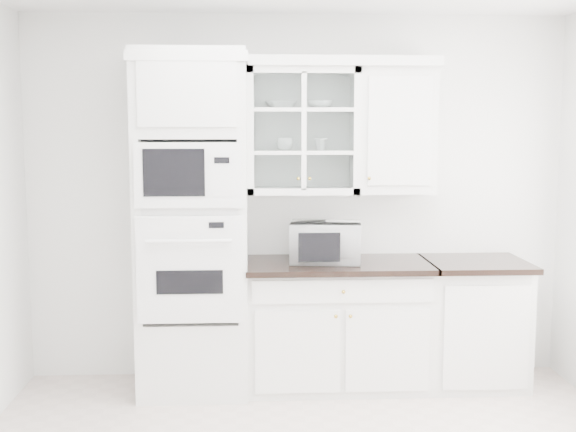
{
  "coord_description": "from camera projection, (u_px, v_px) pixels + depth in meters",
  "views": [
    {
      "loc": [
        -0.34,
        -3.63,
        1.88
      ],
      "look_at": [
        -0.1,
        1.05,
        1.3
      ],
      "focal_mm": 45.0,
      "sensor_mm": 36.0,
      "label": 1
    }
  ],
  "objects": [
    {
      "name": "extra_base_cabinet",
      "position": [
        473.0,
        321.0,
        5.29
      ],
      "size": [
        0.72,
        0.67,
        0.92
      ],
      "color": "white",
      "rests_on": "ground"
    },
    {
      "name": "room_shell",
      "position": [
        311.0,
        145.0,
        4.05
      ],
      "size": [
        4.0,
        3.5,
        2.7
      ],
      "color": "white",
      "rests_on": "ground"
    },
    {
      "name": "base_cabinet_run",
      "position": [
        337.0,
        323.0,
        5.24
      ],
      "size": [
        1.32,
        0.67,
        0.92
      ],
      "color": "white",
      "rests_on": "ground"
    },
    {
      "name": "cup_a",
      "position": [
        285.0,
        144.0,
        5.18
      ],
      "size": [
        0.15,
        0.15,
        0.09
      ],
      "primitive_type": "imported",
      "rotation": [
        0.0,
        0.0,
        0.29
      ],
      "color": "white",
      "rests_on": "upper_cabinet_glass"
    },
    {
      "name": "upper_cabinet_glass",
      "position": [
        302.0,
        131.0,
        5.19
      ],
      "size": [
        0.8,
        0.33,
        0.9
      ],
      "color": "white",
      "rests_on": "room_shell"
    },
    {
      "name": "oven_column",
      "position": [
        193.0,
        224.0,
        5.07
      ],
      "size": [
        0.76,
        0.68,
        2.4
      ],
      "color": "white",
      "rests_on": "ground"
    },
    {
      "name": "cup_b",
      "position": [
        321.0,
        144.0,
        5.21
      ],
      "size": [
        0.12,
        0.12,
        0.09
      ],
      "primitive_type": "imported",
      "rotation": [
        0.0,
        0.0,
        -0.27
      ],
      "color": "white",
      "rests_on": "upper_cabinet_glass"
    },
    {
      "name": "crown_molding",
      "position": [
        288.0,
        62.0,
        5.1
      ],
      "size": [
        2.14,
        0.38,
        0.07
      ],
      "primitive_type": "cube",
      "color": "white",
      "rests_on": "room_shell"
    },
    {
      "name": "bowl_a",
      "position": [
        281.0,
        105.0,
        5.17
      ],
      "size": [
        0.26,
        0.26,
        0.06
      ],
      "primitive_type": "imported",
      "rotation": [
        0.0,
        0.0,
        0.18
      ],
      "color": "white",
      "rests_on": "upper_cabinet_glass"
    },
    {
      "name": "upper_cabinet_solid",
      "position": [
        395.0,
        131.0,
        5.22
      ],
      "size": [
        0.55,
        0.33,
        0.9
      ],
      "primitive_type": "cube",
      "color": "white",
      "rests_on": "room_shell"
    },
    {
      "name": "bowl_b",
      "position": [
        320.0,
        105.0,
        5.17
      ],
      "size": [
        0.21,
        0.21,
        0.06
      ],
      "primitive_type": "imported",
      "rotation": [
        0.0,
        0.0,
        0.19
      ],
      "color": "white",
      "rests_on": "upper_cabinet_glass"
    },
    {
      "name": "countertop_microwave",
      "position": [
        326.0,
        242.0,
        5.16
      ],
      "size": [
        0.54,
        0.47,
        0.29
      ],
      "primitive_type": "imported",
      "rotation": [
        0.0,
        0.0,
        3.02
      ],
      "color": "white",
      "rests_on": "base_cabinet_run"
    }
  ]
}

